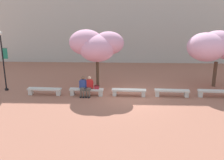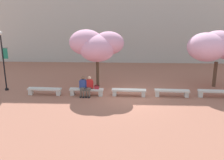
# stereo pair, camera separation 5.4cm
# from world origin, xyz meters

# --- Properties ---
(ground_plane) EXTENTS (100.00, 100.00, 0.00)m
(ground_plane) POSITION_xyz_m (0.00, 0.00, 0.00)
(ground_plane) COLOR #9E604C
(building_facade) EXTENTS (28.00, 4.00, 10.86)m
(building_facade) POSITION_xyz_m (0.00, 11.75, 5.43)
(building_facade) COLOR #B7B2A8
(building_facade) RESTS_ON ground
(stone_bench_west_end) EXTENTS (2.21, 0.52, 0.45)m
(stone_bench_west_end) POSITION_xyz_m (-5.49, 0.00, 0.31)
(stone_bench_west_end) COLOR beige
(stone_bench_west_end) RESTS_ON ground
(stone_bench_near_west) EXTENTS (2.21, 0.52, 0.45)m
(stone_bench_near_west) POSITION_xyz_m (-2.74, 0.00, 0.31)
(stone_bench_near_west) COLOR beige
(stone_bench_near_west) RESTS_ON ground
(stone_bench_center) EXTENTS (2.21, 0.52, 0.45)m
(stone_bench_center) POSITION_xyz_m (0.00, 0.00, 0.31)
(stone_bench_center) COLOR beige
(stone_bench_center) RESTS_ON ground
(stone_bench_near_east) EXTENTS (2.21, 0.52, 0.45)m
(stone_bench_near_east) POSITION_xyz_m (2.74, 0.00, 0.31)
(stone_bench_near_east) COLOR beige
(stone_bench_near_east) RESTS_ON ground
(stone_bench_east_end) EXTENTS (2.21, 0.52, 0.45)m
(stone_bench_east_end) POSITION_xyz_m (5.49, 0.00, 0.31)
(stone_bench_east_end) COLOR beige
(stone_bench_east_end) RESTS_ON ground
(person_seated_left) EXTENTS (0.51, 0.69, 1.29)m
(person_seated_left) POSITION_xyz_m (-2.96, -0.05, 0.70)
(person_seated_left) COLOR black
(person_seated_left) RESTS_ON ground
(person_seated_right) EXTENTS (0.50, 0.73, 1.29)m
(person_seated_right) POSITION_xyz_m (-2.55, -0.05, 0.70)
(person_seated_right) COLOR black
(person_seated_right) RESTS_ON ground
(handbag) EXTENTS (0.30, 0.15, 0.34)m
(handbag) POSITION_xyz_m (-2.08, 0.02, 0.58)
(handbag) COLOR #A3232D
(handbag) RESTS_ON stone_bench_near_west
(cherry_tree_main) EXTENTS (3.69, 2.67, 4.07)m
(cherry_tree_main) POSITION_xyz_m (-2.21, 1.49, 3.05)
(cherry_tree_main) COLOR #473323
(cherry_tree_main) RESTS_ON ground
(cherry_tree_secondary) EXTENTS (4.27, 2.58, 3.97)m
(cherry_tree_secondary) POSITION_xyz_m (6.08, 2.16, 2.92)
(cherry_tree_secondary) COLOR #513828
(cherry_tree_secondary) RESTS_ON ground
(lamp_post_with_banner) EXTENTS (0.54, 0.28, 4.03)m
(lamp_post_with_banner) POSITION_xyz_m (-8.37, 0.84, 2.42)
(lamp_post_with_banner) COLOR black
(lamp_post_with_banner) RESTS_ON ground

